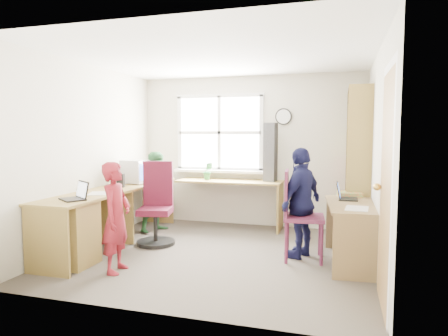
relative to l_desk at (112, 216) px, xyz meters
name	(u,v)px	position (x,y,z in m)	size (l,w,h in m)	color
room	(221,156)	(1.32, 0.38, 0.76)	(3.64, 3.44, 2.44)	#433C34
l_desk	(112,216)	(0.00, 0.00, 0.00)	(2.38, 2.95, 0.75)	olive
right_desk	(352,220)	(2.88, 0.40, 0.05)	(0.66, 1.24, 0.69)	olive
bookshelf	(358,169)	(2.96, 1.47, 0.55)	(0.30, 1.02, 2.10)	olive
swivel_chair	(157,208)	(0.35, 0.55, 0.02)	(0.62, 0.62, 1.10)	black
wooden_chair	(297,211)	(2.25, 0.37, 0.12)	(0.50, 0.50, 1.06)	#60203D
crt_monitor	(136,172)	(-0.17, 0.95, 0.47)	(0.40, 0.37, 0.35)	#BABCC0
laptop_left	(77,195)	(-0.10, -0.54, 0.34)	(0.39, 0.37, 0.20)	black
laptop_right	(344,195)	(2.78, 0.70, 0.28)	(0.25, 0.30, 0.21)	black
speaker_a	(121,181)	(-0.17, 0.51, 0.39)	(0.11, 0.11, 0.18)	black
speaker_b	(142,175)	(-0.20, 1.18, 0.39)	(0.10, 0.10, 0.19)	black
cd_tower	(270,152)	(1.69, 1.75, 0.74)	(0.21, 0.19, 0.90)	black
game_box	(350,194)	(2.85, 0.96, 0.26)	(0.32, 0.32, 0.06)	red
paper_a	(99,193)	(-0.13, -0.08, 0.30)	(0.33, 0.38, 0.00)	beige
paper_b	(357,208)	(2.91, 0.11, 0.24)	(0.26, 0.35, 0.00)	beige
potted_plant	(208,171)	(0.70, 1.69, 0.43)	(0.15, 0.12, 0.28)	#327E43
person_red	(116,217)	(0.44, -0.60, 0.14)	(0.43, 0.28, 1.19)	maroon
person_green	(158,192)	(0.08, 1.16, 0.15)	(0.59, 0.46, 1.21)	#2B6C36
person_navy	(301,203)	(2.29, 0.48, 0.21)	(0.78, 0.32, 1.32)	#14163F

